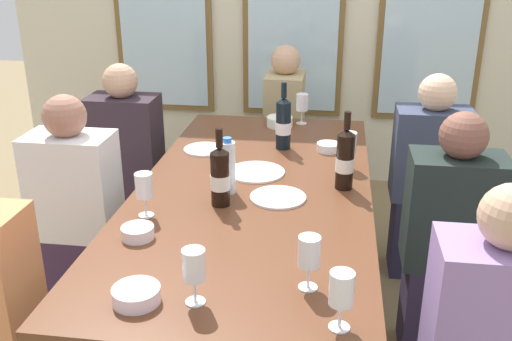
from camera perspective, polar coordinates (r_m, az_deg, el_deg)
ground_plane at (r=2.85m, az=-0.22°, el=-15.51°), size 12.00×12.00×0.00m
dining_table at (r=2.50m, az=-0.24°, el=-3.24°), size 0.99×2.11×0.74m
white_plate_0 at (r=2.92m, az=-5.11°, el=2.09°), size 0.21×0.21×0.01m
white_plate_1 at (r=2.62m, az=-0.01°, el=-0.15°), size 0.26×0.26×0.01m
white_plate_2 at (r=2.37m, az=2.18°, el=-2.65°), size 0.23×0.23×0.01m
wine_bottle_0 at (r=2.45m, az=8.76°, el=1.12°), size 0.08×0.08×0.34m
wine_bottle_1 at (r=2.90m, az=2.71°, el=4.68°), size 0.08×0.08×0.34m
wine_bottle_2 at (r=2.27m, az=-3.55°, el=-0.57°), size 0.08×0.08×0.32m
tasting_bowl_0 at (r=1.76m, az=-11.68°, el=-11.89°), size 0.14×0.14×0.05m
tasting_bowl_1 at (r=2.91m, az=7.11°, el=2.30°), size 0.11×0.11×0.04m
tasting_bowl_2 at (r=2.10m, az=-11.55°, el=-5.97°), size 0.12×0.12×0.04m
tasting_bowl_3 at (r=3.29m, az=2.34°, el=4.83°), size 0.15×0.15×0.05m
water_bottle at (r=2.39m, az=-2.79°, el=0.36°), size 0.06×0.06×0.24m
wine_glass_0 at (r=1.74m, az=5.25°, el=-8.18°), size 0.07×0.07×0.17m
wine_glass_1 at (r=3.32m, az=4.56°, el=6.56°), size 0.07×0.07×0.17m
wine_glass_2 at (r=1.58m, az=8.41°, el=-11.54°), size 0.07×0.07×0.17m
wine_glass_3 at (r=2.67m, az=9.14°, el=2.56°), size 0.07×0.07×0.17m
wine_glass_4 at (r=2.22m, az=-10.94°, el=-1.66°), size 0.07×0.07×0.17m
wine_glass_5 at (r=1.68m, az=-6.13°, el=-9.48°), size 0.07×0.07×0.17m
seated_person_0 at (r=3.38m, az=-12.51°, el=0.47°), size 0.38×0.24×1.11m
seated_person_1 at (r=3.19m, az=16.47°, el=-1.19°), size 0.38×0.24×1.11m
seated_person_4 at (r=2.81m, az=-17.16°, el=-4.48°), size 0.38×0.24×1.11m
seated_person_5 at (r=2.58m, az=18.39°, el=-7.09°), size 0.38×0.24×1.11m
seated_person_6 at (r=3.85m, az=2.80°, el=3.64°), size 0.24×0.38×1.11m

